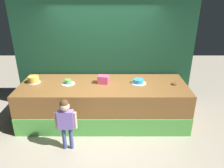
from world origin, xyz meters
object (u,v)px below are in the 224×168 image
Objects in this scene: donut at (175,84)px; pink_box at (104,79)px; cake_center at (68,82)px; cake_left at (34,79)px; child_figure at (66,118)px; cake_right at (139,81)px.

pink_box is at bearing 177.03° from donut.
cake_center is (-0.77, -0.04, -0.05)m from pink_box.
pink_box reaches higher than donut.
donut is 2.32m from cake_center.
cake_left is at bearing 174.30° from cake_center.
cake_left is (-0.90, 1.10, 0.29)m from child_figure.
child_figure is at bearing -121.20° from pink_box.
child_figure is at bearing -50.63° from cake_left.
pink_box is 1.93× the size of donut.
donut is (2.19, 0.98, 0.25)m from child_figure.
donut is 0.78m from cake_right.
cake_left is at bearing 177.83° from donut.
pink_box is at bearing -1.37° from cake_left.
pink_box is 0.77× the size of cake_center.
cake_right is (0.77, -0.00, -0.04)m from pink_box.
donut is 0.35× the size of cake_right.
pink_box is at bearing 2.98° from cake_center.
pink_box is at bearing 179.72° from cake_right.
donut is 0.40× the size of cake_center.
cake_right is (1.54, 0.04, 0.00)m from cake_center.
cake_center is at bearing 97.21° from child_figure.
cake_left is at bearing 129.37° from child_figure.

